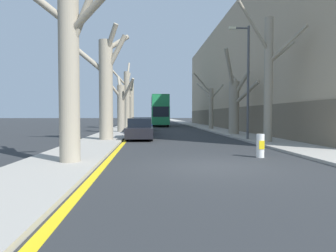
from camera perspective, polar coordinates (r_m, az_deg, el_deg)
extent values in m
plane|color=#2B2D30|center=(10.19, 9.13, -7.66)|extent=(300.00, 300.00, 0.00)
cube|color=#A39E93|center=(59.90, -6.70, 0.54)|extent=(2.83, 120.00, 0.12)
cube|color=#A39E93|center=(60.30, 3.55, 0.56)|extent=(2.83, 120.00, 0.12)
cube|color=tan|center=(40.24, 16.95, 9.18)|extent=(10.00, 48.97, 13.44)
cube|color=#6B5E4C|center=(38.46, 9.84, 1.41)|extent=(0.12, 47.99, 2.50)
cube|color=yellow|center=(59.84, -5.18, 0.49)|extent=(0.24, 120.00, 0.01)
cylinder|color=gray|center=(10.88, -18.32, 8.50)|extent=(0.69, 0.69, 5.91)
cylinder|color=gray|center=(11.48, -22.60, 20.65)|extent=(1.71, 0.58, 1.35)
cylinder|color=gray|center=(11.98, -17.81, 19.36)|extent=(0.32, 1.51, 2.32)
cylinder|color=gray|center=(20.01, -11.73, 6.53)|extent=(0.89, 0.89, 6.55)
cylinder|color=gray|center=(20.07, -10.00, 13.27)|extent=(1.63, 0.75, 2.52)
cylinder|color=gray|center=(20.84, -9.70, 15.27)|extent=(1.68, 1.21, 1.37)
cylinder|color=gray|center=(20.49, -14.51, 11.93)|extent=(2.18, 0.49, 1.87)
cylinder|color=gray|center=(20.07, -10.84, 15.89)|extent=(1.18, 1.23, 1.91)
cylinder|color=gray|center=(28.85, -8.95, 3.20)|extent=(0.71, 0.71, 4.54)
cylinder|color=gray|center=(29.94, -9.22, 7.57)|extent=(0.71, 2.12, 2.16)
cylinder|color=gray|center=(28.35, -11.17, 8.15)|extent=(2.31, 1.85, 2.96)
cylinder|color=gray|center=(28.27, -7.83, 6.60)|extent=(1.55, 1.55, 2.36)
cylinder|color=gray|center=(37.42, -7.85, 4.88)|extent=(0.71, 0.71, 7.04)
cylinder|color=gray|center=(37.54, -9.51, 9.27)|extent=(2.32, 0.72, 2.49)
cylinder|color=gray|center=(37.25, -8.66, 7.28)|extent=(1.30, 0.98, 2.27)
cylinder|color=gray|center=(38.88, -7.64, 9.89)|extent=(0.42, 2.52, 3.12)
cylinder|color=gray|center=(38.19, -7.58, 8.70)|extent=(0.60, 1.40, 1.93)
cylinder|color=gray|center=(46.35, -7.01, 4.09)|extent=(0.79, 0.79, 6.62)
cylinder|color=gray|center=(45.58, -7.85, 6.39)|extent=(1.53, 2.13, 2.06)
cylinder|color=gray|center=(47.15, -6.95, 5.62)|extent=(0.30, 1.69, 1.70)
cylinder|color=gray|center=(45.62, -6.86, 7.53)|extent=(0.68, 2.02, 1.86)
cylinder|color=gray|center=(18.94, 18.57, 8.12)|extent=(0.50, 0.50, 7.47)
cylinder|color=gray|center=(18.70, 16.10, 17.59)|extent=(2.31, 1.16, 2.69)
cylinder|color=gray|center=(18.70, 21.72, 14.23)|extent=(1.57, 2.00, 1.81)
cylinder|color=gray|center=(19.41, 20.77, 12.90)|extent=(1.60, 0.33, 1.40)
cylinder|color=gray|center=(25.79, 12.45, 3.28)|extent=(0.86, 0.86, 4.53)
cylinder|color=gray|center=(24.97, 14.57, 6.02)|extent=(1.58, 2.51, 1.93)
cylinder|color=gray|center=(25.30, 11.73, 10.24)|extent=(1.46, 1.63, 3.53)
cylinder|color=gray|center=(27.08, 12.32, 7.39)|extent=(0.85, 2.57, 2.26)
cylinder|color=gray|center=(26.59, 12.55, 7.55)|extent=(0.78, 1.59, 1.40)
cylinder|color=gray|center=(25.46, 13.79, 7.76)|extent=(1.22, 1.57, 2.14)
cylinder|color=gray|center=(34.84, 8.20, 3.18)|extent=(0.50, 0.50, 4.74)
cylinder|color=gray|center=(35.23, 9.33, 6.46)|extent=(1.60, 0.46, 1.74)
cylinder|color=gray|center=(36.38, 7.28, 6.19)|extent=(0.75, 3.20, 2.05)
cylinder|color=gray|center=(35.50, 6.89, 6.86)|extent=(1.59, 1.58, 1.73)
cylinder|color=gray|center=(34.67, 6.61, 8.10)|extent=(2.21, 0.52, 2.37)
cube|color=#1E7F47|center=(45.66, -1.62, 2.05)|extent=(2.45, 10.00, 2.60)
cube|color=#1E7F47|center=(45.70, -1.62, 4.62)|extent=(2.40, 9.80, 1.50)
cube|color=#1A6C3C|center=(45.74, -1.62, 5.64)|extent=(2.40, 9.80, 0.12)
cube|color=black|center=(45.66, -1.62, 2.68)|extent=(2.48, 8.80, 1.35)
cube|color=black|center=(45.70, -1.62, 4.72)|extent=(2.48, 8.80, 1.14)
cube|color=black|center=(40.68, -1.36, 2.75)|extent=(2.21, 0.06, 1.42)
cylinder|color=black|center=(42.65, -2.89, 0.56)|extent=(0.30, 1.10, 1.10)
cylinder|color=black|center=(42.73, -0.05, 0.57)|extent=(0.30, 1.10, 1.10)
cylinder|color=black|center=(48.44, -2.99, 0.75)|extent=(0.30, 1.10, 1.10)
cylinder|color=black|center=(48.52, -0.49, 0.76)|extent=(0.30, 1.10, 1.10)
cube|color=black|center=(21.03, -5.39, -1.15)|extent=(1.81, 4.30, 0.68)
cube|color=black|center=(21.26, -5.38, 0.64)|extent=(1.59, 2.23, 0.62)
cylinder|color=black|center=(19.80, -7.80, -2.00)|extent=(0.20, 0.61, 0.61)
cylinder|color=black|center=(19.75, -3.19, -1.99)|extent=(0.20, 0.61, 0.61)
cylinder|color=black|center=(22.37, -7.33, -1.52)|extent=(0.20, 0.61, 0.61)
cylinder|color=black|center=(22.33, -3.25, -1.51)|extent=(0.20, 0.61, 0.61)
cube|color=navy|center=(26.67, -5.04, -0.44)|extent=(1.89, 4.27, 0.69)
cube|color=black|center=(26.91, -5.03, 0.98)|extent=(1.67, 2.22, 0.62)
cylinder|color=black|center=(25.44, -6.99, -1.02)|extent=(0.20, 0.66, 0.66)
cylinder|color=black|center=(25.40, -3.22, -1.02)|extent=(0.20, 0.66, 0.66)
cylinder|color=black|center=(27.99, -6.69, -0.73)|extent=(0.20, 0.66, 0.66)
cylinder|color=black|center=(27.96, -3.26, -0.73)|extent=(0.20, 0.66, 0.66)
cube|color=olive|center=(32.83, -4.79, 0.01)|extent=(1.75, 4.13, 0.65)
cube|color=black|center=(33.06, -4.78, 1.05)|extent=(1.54, 2.15, 0.53)
cylinder|color=black|center=(31.62, -6.21, -0.44)|extent=(0.20, 0.62, 0.62)
cylinder|color=black|center=(31.59, -3.44, -0.43)|extent=(0.20, 0.62, 0.62)
cylinder|color=black|center=(34.10, -6.03, -0.25)|extent=(0.20, 0.62, 0.62)
cylinder|color=black|center=(34.07, -3.46, -0.24)|extent=(0.20, 0.62, 0.62)
cylinder|color=#4C4F54|center=(20.81, 15.02, 7.79)|extent=(0.16, 0.16, 7.60)
cylinder|color=#4C4F54|center=(21.32, 13.65, 17.67)|extent=(1.10, 0.11, 0.11)
cube|color=beige|center=(21.17, 12.16, 17.79)|extent=(0.44, 0.20, 0.16)
cylinder|color=white|center=(12.68, 17.17, -3.62)|extent=(0.31, 0.31, 0.96)
cube|color=yellow|center=(12.53, 17.44, -3.47)|extent=(0.22, 0.01, 0.34)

